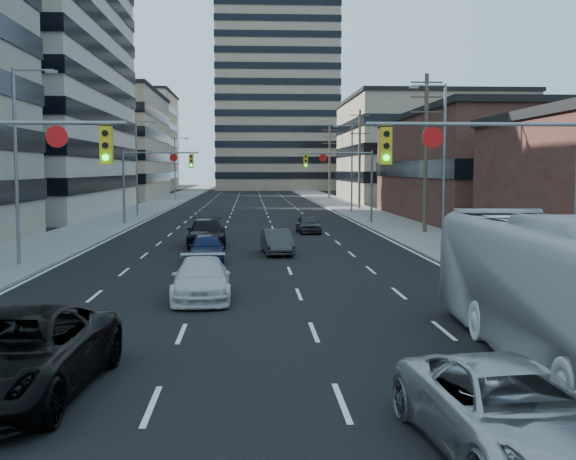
# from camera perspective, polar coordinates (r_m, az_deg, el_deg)

# --- Properties ---
(ground) EXTENTS (400.00, 400.00, 0.00)m
(ground) POSITION_cam_1_polar(r_m,az_deg,el_deg) (14.07, -3.24, -13.65)
(ground) COLOR black
(ground) RESTS_ON ground
(road_surface) EXTENTS (18.00, 300.00, 0.02)m
(road_surface) POSITION_cam_1_polar(r_m,az_deg,el_deg) (143.42, -3.07, 3.02)
(road_surface) COLOR black
(road_surface) RESTS_ON ground
(sidewalk_left) EXTENTS (5.00, 300.00, 0.15)m
(sidewalk_left) POSITION_cam_1_polar(r_m,az_deg,el_deg) (143.88, -7.67, 3.01)
(sidewalk_left) COLOR slate
(sidewalk_left) RESTS_ON ground
(sidewalk_right) EXTENTS (5.00, 300.00, 0.15)m
(sidewalk_right) POSITION_cam_1_polar(r_m,az_deg,el_deg) (143.87, 1.52, 3.05)
(sidewalk_right) COLOR slate
(sidewalk_right) RESTS_ON ground
(office_left_far) EXTENTS (20.00, 30.00, 16.00)m
(office_left_far) POSITION_cam_1_polar(r_m,az_deg,el_deg) (115.93, -15.12, 6.39)
(office_left_far) COLOR gray
(office_left_far) RESTS_ON ground
(storefront_right_mid) EXTENTS (20.00, 30.00, 9.00)m
(storefront_right_mid) POSITION_cam_1_polar(r_m,az_deg,el_deg) (67.72, 17.71, 4.61)
(storefront_right_mid) COLOR #472119
(storefront_right_mid) RESTS_ON ground
(office_right_far) EXTENTS (22.00, 28.00, 14.00)m
(office_right_far) POSITION_cam_1_polar(r_m,az_deg,el_deg) (104.40, 10.84, 6.11)
(office_right_far) COLOR gray
(office_right_far) RESTS_ON ground
(apartment_tower) EXTENTS (26.00, 26.00, 58.00)m
(apartment_tower) POSITION_cam_1_polar(r_m,az_deg,el_deg) (165.29, -0.98, 13.34)
(apartment_tower) COLOR gray
(apartment_tower) RESTS_ON ground
(bg_block_left) EXTENTS (24.00, 24.00, 20.00)m
(bg_block_left) POSITION_cam_1_polar(r_m,az_deg,el_deg) (155.99, -13.50, 6.71)
(bg_block_left) COLOR #ADA089
(bg_block_left) RESTS_ON ground
(bg_block_right) EXTENTS (22.00, 22.00, 12.00)m
(bg_block_right) POSITION_cam_1_polar(r_m,az_deg,el_deg) (146.87, 9.55, 5.34)
(bg_block_right) COLOR gray
(bg_block_right) RESTS_ON ground
(signal_near_right) EXTENTS (6.59, 0.33, 6.00)m
(signal_near_right) POSITION_cam_1_polar(r_m,az_deg,el_deg) (22.59, 16.10, 4.30)
(signal_near_right) COLOR slate
(signal_near_right) RESTS_ON ground
(signal_far_left) EXTENTS (6.09, 0.33, 6.00)m
(signal_far_left) POSITION_cam_1_polar(r_m,az_deg,el_deg) (58.86, -10.64, 4.57)
(signal_far_left) COLOR slate
(signal_far_left) RESTS_ON ground
(signal_far_right) EXTENTS (6.09, 0.33, 6.00)m
(signal_far_right) POSITION_cam_1_polar(r_m,az_deg,el_deg) (58.84, 4.41, 4.64)
(signal_far_right) COLOR slate
(signal_far_right) RESTS_ON ground
(utility_pole_block) EXTENTS (2.20, 0.28, 11.00)m
(utility_pole_block) POSITION_cam_1_polar(r_m,az_deg,el_deg) (50.84, 10.83, 6.21)
(utility_pole_block) COLOR #4C3D2D
(utility_pole_block) RESTS_ON ground
(utility_pole_midblock) EXTENTS (2.20, 0.28, 11.00)m
(utility_pole_midblock) POSITION_cam_1_polar(r_m,az_deg,el_deg) (80.28, 5.68, 5.72)
(utility_pole_midblock) COLOR #4C3D2D
(utility_pole_midblock) RESTS_ON ground
(utility_pole_distant) EXTENTS (2.20, 0.28, 11.00)m
(utility_pole_distant) POSITION_cam_1_polar(r_m,az_deg,el_deg) (110.03, 3.30, 5.48)
(utility_pole_distant) COLOR #4C3D2D
(utility_pole_distant) RESTS_ON ground
(streetlight_left_near) EXTENTS (2.03, 0.22, 9.00)m
(streetlight_left_near) POSITION_cam_1_polar(r_m,az_deg,el_deg) (34.94, -20.47, 5.48)
(streetlight_left_near) COLOR slate
(streetlight_left_near) RESTS_ON ground
(streetlight_left_mid) EXTENTS (2.03, 0.22, 9.00)m
(streetlight_left_mid) POSITION_cam_1_polar(r_m,az_deg,el_deg) (69.14, -11.75, 5.20)
(streetlight_left_mid) COLOR slate
(streetlight_left_mid) RESTS_ON ground
(streetlight_left_far) EXTENTS (2.03, 0.22, 9.00)m
(streetlight_left_far) POSITION_cam_1_polar(r_m,az_deg,el_deg) (103.87, -8.83, 5.07)
(streetlight_left_far) COLOR slate
(streetlight_left_far) RESTS_ON ground
(streetlight_right_near) EXTENTS (2.03, 0.22, 9.00)m
(streetlight_right_near) POSITION_cam_1_polar(r_m,az_deg,el_deg) (39.70, 12.01, 5.56)
(streetlight_right_near) COLOR slate
(streetlight_right_near) RESTS_ON ground
(streetlight_right_far) EXTENTS (2.03, 0.22, 9.00)m
(streetlight_right_far) POSITION_cam_1_polar(r_m,az_deg,el_deg) (74.07, 4.95, 5.25)
(streetlight_right_far) COLOR slate
(streetlight_right_far) RESTS_ON ground
(black_pickup) EXTENTS (3.28, 6.29, 1.69)m
(black_pickup) POSITION_cam_1_polar(r_m,az_deg,el_deg) (15.19, -20.63, -9.25)
(black_pickup) COLOR black
(black_pickup) RESTS_ON ground
(white_van) EXTENTS (2.16, 4.91, 1.40)m
(white_van) POSITION_cam_1_polar(r_m,az_deg,el_deg) (24.93, -6.85, -3.89)
(white_van) COLOR silver
(white_van) RESTS_ON ground
(silver_suv) EXTENTS (2.92, 5.42, 1.45)m
(silver_suv) POSITION_cam_1_polar(r_m,az_deg,el_deg) (11.94, 17.13, -13.61)
(silver_suv) COLOR #A9A8AD
(silver_suv) RESTS_ON ground
(transit_bus) EXTENTS (3.21, 12.39, 3.43)m
(transit_bus) POSITION_cam_1_polar(r_m,az_deg,el_deg) (17.55, 21.17, -4.49)
(transit_bus) COLOR silver
(transit_bus) RESTS_ON ground
(sedan_blue) EXTENTS (1.80, 4.21, 1.42)m
(sedan_blue) POSITION_cam_1_polar(r_m,az_deg,el_deg) (34.58, -6.45, -1.45)
(sedan_blue) COLOR #0E1839
(sedan_blue) RESTS_ON ground
(sedan_grey_center) EXTENTS (1.72, 4.11, 1.32)m
(sedan_grey_center) POSITION_cam_1_polar(r_m,az_deg,el_deg) (37.85, -0.88, -0.95)
(sedan_grey_center) COLOR #313133
(sedan_grey_center) RESTS_ON ground
(sedan_black_far) EXTENTS (2.47, 5.53, 1.58)m
(sedan_black_far) POSITION_cam_1_polar(r_m,az_deg,el_deg) (41.88, -6.45, -0.25)
(sedan_black_far) COLOR black
(sedan_black_far) RESTS_ON ground
(sedan_grey_right) EXTENTS (1.69, 3.88, 1.30)m
(sedan_grey_right) POSITION_cam_1_polar(r_m,az_deg,el_deg) (50.51, 1.61, 0.48)
(sedan_grey_right) COLOR #2F2F31
(sedan_grey_right) RESTS_ON ground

